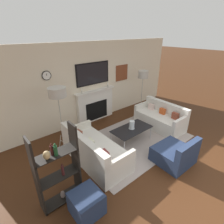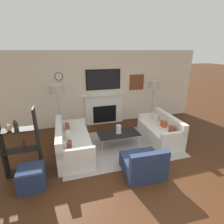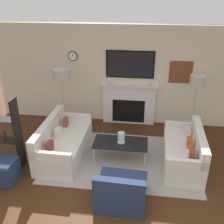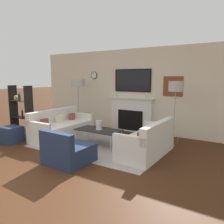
# 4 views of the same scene
# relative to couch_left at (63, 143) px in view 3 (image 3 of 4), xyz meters

# --- Properties ---
(fireplace_wall) EXTENTS (7.55, 0.28, 2.70)m
(fireplace_wall) POSITION_rel_couch_left_xyz_m (1.36, 1.94, 0.94)
(fireplace_wall) COLOR beige
(fireplace_wall) RESTS_ON ground_plane
(area_rug) EXTENTS (3.33, 2.19, 0.01)m
(area_rug) POSITION_rel_couch_left_xyz_m (1.36, -0.00, -0.29)
(area_rug) COLOR gray
(area_rug) RESTS_ON ground_plane
(couch_left) EXTENTS (0.88, 1.87, 0.84)m
(couch_left) POSITION_rel_couch_left_xyz_m (0.00, 0.00, 0.00)
(couch_left) COLOR silver
(couch_left) RESTS_ON ground_plane
(couch_right) EXTENTS (0.82, 1.67, 0.81)m
(couch_right) POSITION_rel_couch_left_xyz_m (2.72, -0.00, -0.00)
(couch_right) COLOR silver
(couch_right) RESTS_ON ground_plane
(armchair) EXTENTS (0.90, 0.87, 0.72)m
(armchair) POSITION_rel_couch_left_xyz_m (1.48, -1.32, -0.06)
(armchair) COLOR #202D4A
(armchair) RESTS_ON ground_plane
(coffee_table) EXTENTS (1.18, 0.62, 0.43)m
(coffee_table) POSITION_rel_couch_left_xyz_m (1.32, 0.00, 0.11)
(coffee_table) COLOR black
(coffee_table) RESTS_ON ground_plane
(hurricane_candle) EXTENTS (0.17, 0.17, 0.24)m
(hurricane_candle) POSITION_rel_couch_left_xyz_m (1.33, 0.02, 0.24)
(hurricane_candle) COLOR silver
(hurricane_candle) RESTS_ON coffee_table
(floor_lamp_left) EXTENTS (0.45, 0.45, 1.72)m
(floor_lamp_left) POSITION_rel_couch_left_xyz_m (-0.28, 1.11, 1.28)
(floor_lamp_left) COLOR #9E998E
(floor_lamp_left) RESTS_ON ground_plane
(floor_lamp_right) EXTENTS (0.37, 0.37, 1.70)m
(floor_lamp_right) POSITION_rel_couch_left_xyz_m (3.00, 1.11, 1.23)
(floor_lamp_right) COLOR #9E998E
(floor_lamp_right) RESTS_ON ground_plane
(shelf_unit) EXTENTS (0.77, 0.28, 1.55)m
(shelf_unit) POSITION_rel_couch_left_xyz_m (-1.13, -0.51, 0.44)
(shelf_unit) COLOR black
(shelf_unit) RESTS_ON ground_plane
(ottoman) EXTENTS (0.51, 0.51, 0.44)m
(ottoman) POSITION_rel_couch_left_xyz_m (-0.90, -1.04, -0.08)
(ottoman) COLOR #202D4A
(ottoman) RESTS_ON ground_plane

